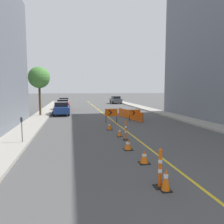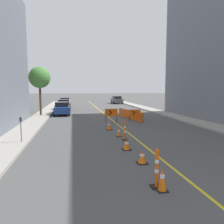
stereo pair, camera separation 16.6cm
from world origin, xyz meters
The scene contains 19 objects.
lane_stripe centered at (0.00, 27.14, 0.00)m, with size 0.12×54.28×0.01m.
sidewalk_left centered at (-7.46, 27.14, 0.08)m, with size 1.95×54.28×0.16m.
sidewalk_right centered at (7.46, 27.14, 0.08)m, with size 1.95×54.28×0.16m.
traffic_cone_second centered at (-1.21, 5.94, 0.37)m, with size 0.34×0.34×0.74m.
traffic_cone_third centered at (-1.04, 8.46, 0.28)m, with size 0.45×0.45×0.56m.
traffic_cone_fourth centered at (-1.18, 10.62, 0.26)m, with size 0.47×0.47×0.54m.
traffic_cone_fifth centered at (-0.93, 13.77, 0.30)m, with size 0.34×0.34×0.61m.
traffic_cone_farthest centered at (-1.16, 16.24, 0.31)m, with size 0.44×0.44×0.63m.
delineator_post_front centered at (-1.29, 6.20, 0.56)m, with size 0.36×0.36×1.29m.
delineator_post_rear centered at (-0.77, 12.75, 0.53)m, with size 0.32×0.32×1.22m.
arrow_barricade_primary centered at (-0.40, 19.66, 0.92)m, with size 1.20×0.15×1.32m.
arrow_barricade_secondary centered at (1.96, 20.04, 0.82)m, with size 1.16×0.11×1.16m.
safety_mesh_fence centered at (2.01, 22.06, 0.46)m, with size 1.09×5.80×0.92m.
parked_car_curb_near centered at (-5.22, 26.79, 0.80)m, with size 1.95×4.36×1.59m.
parked_car_curb_mid centered at (-5.25, 33.15, 0.80)m, with size 1.93×4.30×1.59m.
parked_car_curb_far centered at (-5.32, 39.83, 0.80)m, with size 1.97×4.37×1.59m.
parked_car_opposite_side centered at (5.35, 45.49, 0.80)m, with size 1.98×4.37×1.59m.
parking_meter_near_curb centered at (-6.84, 12.73, 1.17)m, with size 0.12×0.11×1.44m.
street_tree_left_near centered at (-7.56, 25.80, 4.41)m, with size 2.42×2.42×5.49m.
Camera 1 is at (-4.07, -0.17, 3.18)m, focal length 35.00 mm.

